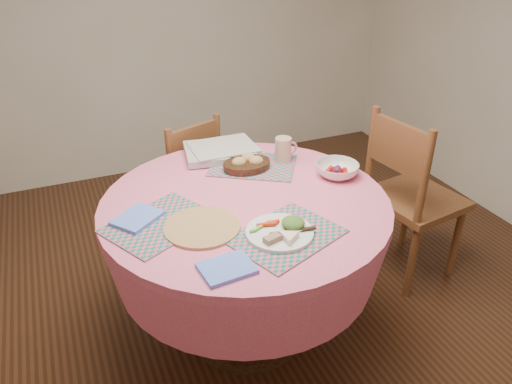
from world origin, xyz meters
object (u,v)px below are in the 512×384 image
at_px(chair_right, 409,194).
at_px(fruit_bowl, 337,170).
at_px(wicker_trivet, 202,227).
at_px(latte_mug, 284,149).
at_px(dinner_plate, 282,231).
at_px(bread_bowl, 247,163).
at_px(chair_back, 184,182).
at_px(dining_table, 246,238).

xyz_separation_m(chair_right, fruit_bowl, (-0.51, -0.07, 0.28)).
xyz_separation_m(wicker_trivet, latte_mug, (0.55, 0.42, 0.06)).
bearing_deg(dinner_plate, bread_bowl, 81.06).
height_order(dinner_plate, latte_mug, latte_mug).
bearing_deg(dinner_plate, chair_back, 94.18).
bearing_deg(dinner_plate, fruit_bowl, 37.77).
distance_m(wicker_trivet, bread_bowl, 0.54).
relative_size(dinner_plate, bread_bowl, 1.13).
xyz_separation_m(chair_back, bread_bowl, (0.17, -0.56, 0.34)).
distance_m(chair_back, wicker_trivet, 1.03).
height_order(chair_back, wicker_trivet, chair_back).
distance_m(chair_back, fruit_bowl, 1.01).
height_order(chair_right, bread_bowl, chair_right).
bearing_deg(dinner_plate, dining_table, 95.32).
bearing_deg(bread_bowl, chair_right, -10.39).
bearing_deg(wicker_trivet, bread_bowl, 48.94).
relative_size(chair_right, fruit_bowl, 4.11).
height_order(chair_right, dinner_plate, chair_right).
height_order(chair_back, bread_bowl, chair_back).
xyz_separation_m(dining_table, dinner_plate, (0.03, -0.30, 0.22)).
height_order(bread_bowl, fruit_bowl, bread_bowl).
bearing_deg(chair_right, fruit_bowl, 88.71).
bearing_deg(bread_bowl, wicker_trivet, -131.06).
height_order(dining_table, dinner_plate, dinner_plate).
xyz_separation_m(chair_right, chair_back, (-1.05, 0.72, -0.06)).
bearing_deg(fruit_bowl, dining_table, -174.58).
bearing_deg(fruit_bowl, bread_bowl, 147.87).
distance_m(dining_table, fruit_bowl, 0.53).
xyz_separation_m(dining_table, latte_mug, (0.32, 0.28, 0.26)).
height_order(chair_right, chair_back, chair_right).
distance_m(dinner_plate, bread_bowl, 0.58).
bearing_deg(wicker_trivet, latte_mug, 37.24).
distance_m(wicker_trivet, latte_mug, 0.70).
bearing_deg(dining_table, fruit_bowl, 5.42).
bearing_deg(chair_back, latte_mug, 103.60).
xyz_separation_m(dinner_plate, bread_bowl, (0.09, 0.57, 0.01)).
relative_size(latte_mug, fruit_bowl, 0.50).
height_order(chair_back, fruit_bowl, chair_back).
bearing_deg(latte_mug, fruit_bowl, -56.12).
bearing_deg(fruit_bowl, latte_mug, 123.88).
bearing_deg(dining_table, chair_right, 6.39).
relative_size(bread_bowl, fruit_bowl, 0.98).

